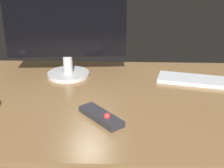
{
  "coord_description": "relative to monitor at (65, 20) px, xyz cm",
  "views": [
    {
      "loc": [
        2.81,
        -111.56,
        54.29
      ],
      "look_at": [
        -1.14,
        -1.39,
        8.0
      ],
      "focal_mm": 51.28,
      "sensor_mm": 36.0,
      "label": 1
    }
  ],
  "objects": [
    {
      "name": "keyboard",
      "position": [
        58.05,
        -5.78,
        -24.36
      ],
      "size": [
        38.37,
        19.55,
        1.61
      ],
      "primitive_type": "cube",
      "rotation": [
        0.0,
        0.0,
        -0.23
      ],
      "color": "silver",
      "rests_on": "desk"
    },
    {
      "name": "media_remote",
      "position": [
        17.44,
        -39.39,
        -24.07
      ],
      "size": [
        16.34,
        17.74,
        3.57
      ],
      "rotation": [
        0.0,
        0.0,
        -0.86
      ],
      "color": "#2D2D33",
      "rests_on": "desk"
    },
    {
      "name": "desk",
      "position": [
        21.59,
        -21.8,
        -26.16
      ],
      "size": [
        140.0,
        84.0,
        2.0
      ],
      "primitive_type": "cube",
      "color": "olive",
      "rests_on": "ground"
    },
    {
      "name": "monitor",
      "position": [
        0.0,
        0.0,
        0.0
      ],
      "size": [
        51.45,
        18.66,
        47.6
      ],
      "rotation": [
        0.0,
        0.0,
        0.08
      ],
      "color": "silver",
      "rests_on": "desk"
    }
  ]
}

